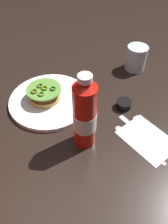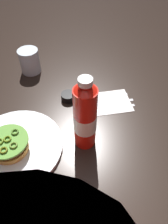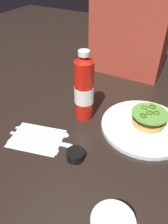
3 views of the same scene
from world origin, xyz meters
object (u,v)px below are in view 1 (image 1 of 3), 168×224
Objects in this scene: condiment_cup at (124,104)px; fork_utensil at (151,129)px; dinner_plate at (50,100)px; burger_sandwich at (44,94)px; butter_knife at (141,133)px; spoon_utensil at (132,138)px; water_glass at (136,58)px; ketchup_bottle at (85,116)px; napkin at (147,139)px.

fork_utensil is at bearing -169.97° from condiment_cup.
dinner_plate is 0.04m from burger_sandwich.
butter_knife is at bearing -141.21° from dinner_plate.
condiment_cup is 0.13m from butter_knife.
condiment_cup is 0.31× the size of fork_utensil.
dinner_plate reaches higher than spoon_utensil.
condiment_cup is (-0.18, 0.17, -0.04)m from water_glass.
water_glass is 0.37m from butter_knife.
spoon_utensil is (-0.01, 0.08, 0.00)m from fork_utensil.
fork_utensil is at bearing -136.61° from dinner_plate.
ketchup_bottle is 0.46m from water_glass.
ketchup_bottle is 4.65× the size of condiment_cup.
burger_sandwich is at bearing 94.81° from water_glass.
fork_utensil and butter_knife have the same top height.
burger_sandwich is 0.73× the size of napkin.
burger_sandwich is (0.01, 0.01, 0.03)m from dinner_plate.
fork_utensil is 0.94× the size of spoon_utensil.
water_glass reaches higher than butter_knife.
spoon_utensil is (0.02, 0.05, 0.00)m from napkin.
dinner_plate reaches higher than fork_utensil.
fork_utensil reaches higher than napkin.
butter_knife is (-0.27, -0.22, -0.00)m from dinner_plate.
ketchup_bottle reaches higher than condiment_cup.
water_glass is 1.89× the size of condiment_cup.
water_glass is 0.62× the size of napkin.
condiment_cup is (-0.14, -0.23, 0.01)m from dinner_plate.
fork_utensil is 0.80× the size of butter_knife.
ketchup_bottle reaches higher than dinner_plate.
ketchup_bottle is at bearing 112.13° from condiment_cup.
burger_sandwich is at bearing 13.53° from ketchup_bottle.
water_glass reaches higher than dinner_plate.
dinner_plate is 0.37m from napkin.
napkin is at bearing -168.43° from butter_knife.
ketchup_bottle is at bearing 76.16° from fork_utensil.
spoon_utensil reaches higher than napkin.
dinner_plate is 0.25m from ketchup_bottle.
burger_sandwich is at bearing 59.13° from condiment_cup.
ketchup_bottle is at bearing 125.55° from water_glass.
napkin is (-0.31, -0.24, -0.04)m from burger_sandwich.
dinner_plate is 1.17× the size of ketchup_bottle.
fork_utensil is at bearing -84.69° from spoon_utensil.
dinner_plate is 1.35× the size of butter_knife.
burger_sandwich is 0.56× the size of butter_knife.
condiment_cup is at bearing -67.87° from ketchup_bottle.
condiment_cup reaches higher than butter_knife.
dinner_plate is 2.42× the size of burger_sandwich.
butter_knife is at bearing 11.57° from napkin.
ketchup_bottle is at bearing -169.53° from dinner_plate.
ketchup_bottle is 0.23m from napkin.
fork_utensil is 0.04m from butter_knife.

